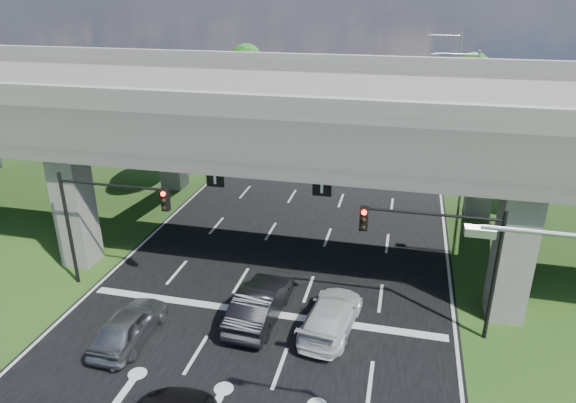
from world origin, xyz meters
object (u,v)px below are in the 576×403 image
at_px(signal_left, 104,212).
at_px(streetlight_beyond, 453,75).
at_px(signal_right, 443,247).
at_px(streetlight_far, 466,108).
at_px(car_silver, 129,325).
at_px(car_dark, 260,303).
at_px(car_white, 331,315).

relative_size(signal_left, streetlight_beyond, 0.60).
xyz_separation_m(signal_right, streetlight_far, (2.27, 20.06, 1.66)).
height_order(car_silver, car_dark, car_dark).
relative_size(signal_right, signal_left, 1.00).
distance_m(signal_right, signal_left, 15.65).
height_order(streetlight_far, car_white, streetlight_far).
height_order(signal_right, signal_left, same).
distance_m(signal_right, car_white, 5.69).
distance_m(car_silver, car_dark, 5.72).
relative_size(signal_right, streetlight_beyond, 0.60).
bearing_deg(streetlight_beyond, signal_left, -116.43).
bearing_deg(streetlight_far, car_dark, -115.44).
distance_m(signal_left, car_silver, 5.81).
bearing_deg(car_dark, signal_left, -4.08).
xyz_separation_m(streetlight_beyond, car_silver, (-15.00, -39.76, -5.06)).
relative_size(signal_left, streetlight_far, 0.60).
xyz_separation_m(streetlight_far, streetlight_beyond, (0.00, 16.00, 0.00)).
xyz_separation_m(streetlight_far, car_dark, (-9.99, -21.00, -4.98)).
distance_m(streetlight_far, streetlight_beyond, 16.00).
height_order(signal_left, streetlight_beyond, streetlight_beyond).
bearing_deg(car_dark, streetlight_beyond, -102.41).
bearing_deg(signal_right, car_silver, -163.80).
bearing_deg(car_white, streetlight_beyond, -93.15).
distance_m(car_silver, car_white, 8.74).
height_order(streetlight_far, car_dark, streetlight_far).
bearing_deg(car_silver, car_white, -161.22).
relative_size(car_dark, car_white, 1.02).
height_order(signal_left, streetlight_far, streetlight_far).
bearing_deg(streetlight_beyond, signal_right, -93.61).
relative_size(signal_left, car_white, 1.20).
bearing_deg(car_dark, car_silver, 31.49).
xyz_separation_m(signal_left, car_dark, (7.93, -0.94, -3.32)).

